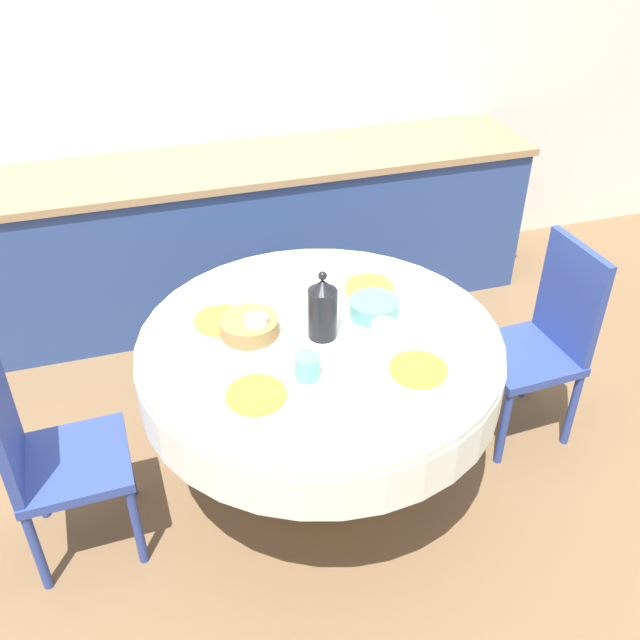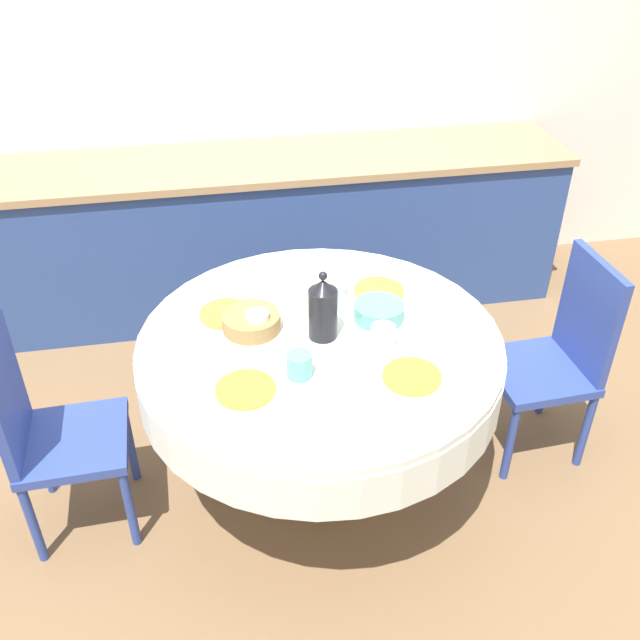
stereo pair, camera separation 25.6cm
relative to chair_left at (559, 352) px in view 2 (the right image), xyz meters
The scene contains 17 objects.
ground_plane 1.16m from the chair_left, behind, with size 12.00×12.00×0.00m, color brown.
wall_back 2.19m from the chair_left, 120.53° to the left, with size 7.00×0.05×2.60m.
kitchen_counter 1.76m from the chair_left, 126.07° to the left, with size 3.24×0.64×0.89m.
dining_table 1.05m from the chair_left, behind, with size 1.39×1.39×0.76m.
chair_left is the anchor object (origin of this frame).
chair_right 2.08m from the chair_left, behind, with size 0.41×0.41×0.94m.
plate_near_left 1.40m from the chair_left, 166.87° to the right, with size 0.21×0.21×0.01m, color yellow.
cup_near_left 1.21m from the chair_left, 167.13° to the right, with size 0.09×0.09×0.09m, color #5BA39E.
plate_near_right 0.88m from the chair_left, 155.66° to the right, with size 0.21×0.21×0.01m, color yellow.
cup_near_right 0.89m from the chair_left, 169.56° to the right, with size 0.09×0.09×0.09m, color white.
plate_far_left 1.41m from the chair_left, behind, with size 0.21×0.21×0.01m, color orange.
cup_far_left 1.30m from the chair_left, behind, with size 0.09×0.09×0.09m, color white.
plate_far_right 0.81m from the chair_left, 163.84° to the left, with size 0.21×0.21×0.01m, color orange.
cup_far_right 0.99m from the chair_left, behind, with size 0.09×0.09×0.09m, color white.
coffee_carafe 1.09m from the chair_left, behind, with size 0.11×0.11×0.28m.
bread_basket 1.32m from the chair_left, behind, with size 0.22×0.22×0.07m, color olive.
fruit_bowl 0.84m from the chair_left, behind, with size 0.20×0.20×0.07m, color #569993.
Camera 2 is at (-0.39, -2.13, 2.34)m, focal length 40.00 mm.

